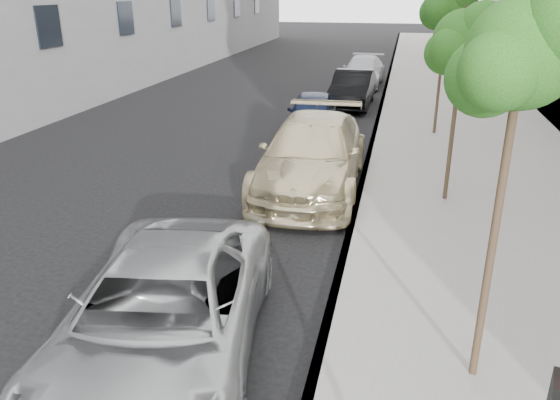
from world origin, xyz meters
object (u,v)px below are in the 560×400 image
(tree_near, at_px, (525,54))
(sedan_black, at_px, (353,89))
(tree_far, at_px, (449,3))
(minivan, at_px, (163,315))
(suv, at_px, (312,154))
(sedan_blue, at_px, (312,113))
(tree_mid, at_px, (464,40))
(sedan_rear, at_px, (363,71))

(tree_near, relative_size, sedan_black, 1.05)
(tree_far, relative_size, minivan, 0.93)
(tree_near, bearing_deg, suv, 115.62)
(tree_near, distance_m, sedan_blue, 13.81)
(suv, bearing_deg, sedan_blue, 98.09)
(suv, relative_size, sedan_black, 1.33)
(tree_mid, relative_size, minivan, 0.81)
(suv, bearing_deg, tree_mid, -8.82)
(sedan_black, bearing_deg, sedan_rear, 91.63)
(suv, height_order, sedan_black, suv)
(tree_mid, distance_m, minivan, 8.67)
(tree_near, bearing_deg, tree_mid, 90.00)
(tree_mid, relative_size, sedan_blue, 1.08)
(minivan, distance_m, suv, 7.50)
(tree_mid, height_order, tree_far, tree_far)
(tree_mid, bearing_deg, suv, 172.51)
(suv, xyz_separation_m, sedan_rear, (0.00, 16.32, -0.15))
(tree_near, xyz_separation_m, minivan, (-4.09, -0.52, -3.43))
(minivan, distance_m, sedan_rear, 23.79)
(tree_near, xyz_separation_m, suv, (-3.33, 6.94, -3.31))
(tree_mid, relative_size, tree_far, 0.87)
(sedan_black, bearing_deg, tree_mid, -71.71)
(sedan_blue, bearing_deg, tree_near, -76.57)
(minivan, height_order, sedan_rear, minivan)
(minivan, height_order, sedan_black, minivan)
(minivan, xyz_separation_m, sedan_rear, (0.77, 23.78, -0.03))
(tree_near, height_order, minivan, tree_near)
(tree_far, relative_size, sedan_black, 1.12)
(tree_near, height_order, suv, tree_near)
(tree_mid, height_order, sedan_black, tree_mid)
(tree_near, distance_m, sedan_black, 18.26)
(minivan, bearing_deg, tree_near, -1.59)
(tree_far, height_order, suv, tree_far)
(tree_far, height_order, sedan_black, tree_far)
(minivan, bearing_deg, sedan_rear, 79.33)
(minivan, bearing_deg, tree_mid, 50.93)
(tree_mid, distance_m, tree_far, 6.53)
(suv, height_order, sedan_blue, suv)
(sedan_black, bearing_deg, tree_near, -77.68)
(sedan_blue, relative_size, sedan_black, 0.90)
(suv, bearing_deg, sedan_black, 88.67)
(tree_near, height_order, tree_far, tree_far)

